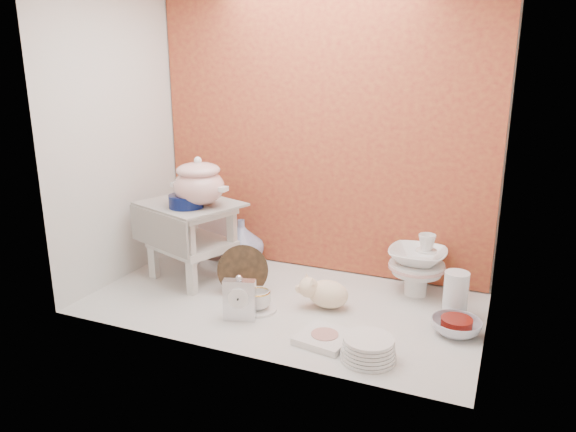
{
  "coord_description": "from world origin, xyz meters",
  "views": [
    {
      "loc": [
        0.94,
        -2.13,
        1.09
      ],
      "look_at": [
        0.02,
        0.02,
        0.42
      ],
      "focal_mm": 33.63,
      "sensor_mm": 36.0,
      "label": 1
    }
  ],
  "objects_px": {
    "step_stool": "(192,241)",
    "mantel_clock": "(240,298)",
    "plush_pig": "(328,294)",
    "soup_tureen": "(199,182)",
    "crystal_bowl": "(456,327)",
    "gold_rim_teacup": "(259,299)",
    "dinner_plate_stack": "(368,348)",
    "porcelain_tower": "(417,264)",
    "blue_white_vase": "(241,242)",
    "floral_platter": "(204,226)"
  },
  "relations": [
    {
      "from": "mantel_clock",
      "to": "porcelain_tower",
      "type": "bearing_deg",
      "value": 23.79
    },
    {
      "from": "plush_pig",
      "to": "gold_rim_teacup",
      "type": "xyz_separation_m",
      "value": [
        -0.28,
        -0.15,
        -0.02
      ]
    },
    {
      "from": "soup_tureen",
      "to": "floral_platter",
      "type": "height_order",
      "value": "soup_tureen"
    },
    {
      "from": "blue_white_vase",
      "to": "soup_tureen",
      "type": "bearing_deg",
      "value": -100.48
    },
    {
      "from": "soup_tureen",
      "to": "crystal_bowl",
      "type": "relative_size",
      "value": 1.41
    },
    {
      "from": "dinner_plate_stack",
      "to": "crystal_bowl",
      "type": "height_order",
      "value": "dinner_plate_stack"
    },
    {
      "from": "mantel_clock",
      "to": "gold_rim_teacup",
      "type": "xyz_separation_m",
      "value": [
        0.04,
        0.11,
        -0.05
      ]
    },
    {
      "from": "plush_pig",
      "to": "porcelain_tower",
      "type": "height_order",
      "value": "porcelain_tower"
    },
    {
      "from": "step_stool",
      "to": "gold_rim_teacup",
      "type": "height_order",
      "value": "step_stool"
    },
    {
      "from": "soup_tureen",
      "to": "crystal_bowl",
      "type": "bearing_deg",
      "value": -2.36
    },
    {
      "from": "soup_tureen",
      "to": "mantel_clock",
      "type": "bearing_deg",
      "value": -38.31
    },
    {
      "from": "floral_platter",
      "to": "plush_pig",
      "type": "bearing_deg",
      "value": -22.85
    },
    {
      "from": "soup_tureen",
      "to": "porcelain_tower",
      "type": "distance_m",
      "value": 1.13
    },
    {
      "from": "dinner_plate_stack",
      "to": "plush_pig",
      "type": "bearing_deg",
      "value": 128.38
    },
    {
      "from": "plush_pig",
      "to": "gold_rim_teacup",
      "type": "height_order",
      "value": "plush_pig"
    },
    {
      "from": "plush_pig",
      "to": "dinner_plate_stack",
      "type": "relative_size",
      "value": 1.13
    },
    {
      "from": "step_stool",
      "to": "floral_platter",
      "type": "xyz_separation_m",
      "value": [
        -0.12,
        0.31,
        -0.02
      ]
    },
    {
      "from": "step_stool",
      "to": "plush_pig",
      "type": "xyz_separation_m",
      "value": [
        0.77,
        -0.07,
        -0.13
      ]
    },
    {
      "from": "mantel_clock",
      "to": "floral_platter",
      "type": "bearing_deg",
      "value": 114.56
    },
    {
      "from": "blue_white_vase",
      "to": "mantel_clock",
      "type": "height_order",
      "value": "blue_white_vase"
    },
    {
      "from": "mantel_clock",
      "to": "dinner_plate_stack",
      "type": "distance_m",
      "value": 0.61
    },
    {
      "from": "floral_platter",
      "to": "blue_white_vase",
      "type": "xyz_separation_m",
      "value": [
        0.26,
        -0.03,
        -0.05
      ]
    },
    {
      "from": "plush_pig",
      "to": "gold_rim_teacup",
      "type": "relative_size",
      "value": 2.14
    },
    {
      "from": "mantel_clock",
      "to": "crystal_bowl",
      "type": "height_order",
      "value": "mantel_clock"
    },
    {
      "from": "plush_pig",
      "to": "crystal_bowl",
      "type": "xyz_separation_m",
      "value": [
        0.57,
        -0.02,
        -0.04
      ]
    },
    {
      "from": "floral_platter",
      "to": "gold_rim_teacup",
      "type": "xyz_separation_m",
      "value": [
        0.61,
        -0.52,
        -0.13
      ]
    },
    {
      "from": "plush_pig",
      "to": "porcelain_tower",
      "type": "bearing_deg",
      "value": 42.69
    },
    {
      "from": "blue_white_vase",
      "to": "crystal_bowl",
      "type": "distance_m",
      "value": 1.25
    },
    {
      "from": "plush_pig",
      "to": "mantel_clock",
      "type": "bearing_deg",
      "value": -140.55
    },
    {
      "from": "soup_tureen",
      "to": "gold_rim_teacup",
      "type": "xyz_separation_m",
      "value": [
        0.4,
        -0.18,
        -0.48
      ]
    },
    {
      "from": "dinner_plate_stack",
      "to": "crystal_bowl",
      "type": "bearing_deg",
      "value": 49.77
    },
    {
      "from": "soup_tureen",
      "to": "gold_rim_teacup",
      "type": "height_order",
      "value": "soup_tureen"
    },
    {
      "from": "plush_pig",
      "to": "crystal_bowl",
      "type": "relative_size",
      "value": 1.18
    },
    {
      "from": "step_stool",
      "to": "blue_white_vase",
      "type": "distance_m",
      "value": 0.32
    },
    {
      "from": "mantel_clock",
      "to": "dinner_plate_stack",
      "type": "bearing_deg",
      "value": -26.69
    },
    {
      "from": "step_stool",
      "to": "mantel_clock",
      "type": "bearing_deg",
      "value": -16.63
    },
    {
      "from": "soup_tureen",
      "to": "crystal_bowl",
      "type": "xyz_separation_m",
      "value": [
        1.25,
        -0.05,
        -0.5
      ]
    },
    {
      "from": "floral_platter",
      "to": "crystal_bowl",
      "type": "xyz_separation_m",
      "value": [
        1.46,
        -0.4,
        -0.15
      ]
    },
    {
      "from": "step_stool",
      "to": "crystal_bowl",
      "type": "distance_m",
      "value": 1.35
    },
    {
      "from": "gold_rim_teacup",
      "to": "mantel_clock",
      "type": "bearing_deg",
      "value": -108.53
    },
    {
      "from": "mantel_clock",
      "to": "soup_tureen",
      "type": "bearing_deg",
      "value": 124.37
    },
    {
      "from": "step_stool",
      "to": "crystal_bowl",
      "type": "relative_size",
      "value": 2.26
    },
    {
      "from": "step_stool",
      "to": "soup_tureen",
      "type": "relative_size",
      "value": 1.61
    },
    {
      "from": "gold_rim_teacup",
      "to": "plush_pig",
      "type": "bearing_deg",
      "value": 28.18
    },
    {
      "from": "plush_pig",
      "to": "porcelain_tower",
      "type": "xyz_separation_m",
      "value": [
        0.34,
        0.31,
        0.09
      ]
    },
    {
      "from": "dinner_plate_stack",
      "to": "porcelain_tower",
      "type": "relative_size",
      "value": 0.68
    },
    {
      "from": "mantel_clock",
      "to": "gold_rim_teacup",
      "type": "height_order",
      "value": "mantel_clock"
    },
    {
      "from": "blue_white_vase",
      "to": "step_stool",
      "type": "bearing_deg",
      "value": -117.11
    },
    {
      "from": "blue_white_vase",
      "to": "mantel_clock",
      "type": "distance_m",
      "value": 0.68
    },
    {
      "from": "blue_white_vase",
      "to": "plush_pig",
      "type": "distance_m",
      "value": 0.71
    }
  ]
}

